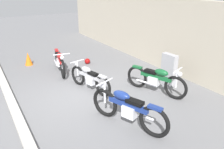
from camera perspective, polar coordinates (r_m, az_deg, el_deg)
The scene contains 10 objects.
ground_plane at distance 7.33m, azimuth -7.88°, elevation -5.42°, with size 40.00×40.00×0.00m, color slate.
building_wall at distance 9.11m, azimuth 15.89°, elevation 8.85°, with size 18.00×0.30×2.81m, color #B2A893.
curb_strip at distance 6.89m, azimuth -22.92°, elevation -8.46°, with size 18.00×0.24×0.12m, color #B7B2A8.
stone_marker at distance 8.18m, azimuth 13.93°, elevation 1.26°, with size 0.57×0.20×1.09m, color #9E9EA3.
helmet at distance 10.15m, azimuth -6.15°, elevation 3.31°, with size 0.24×0.24×0.24m, color maroon.
traffic_cone at distance 10.54m, azimuth -20.07°, elevation 3.67°, with size 0.32×0.32×0.55m, color orange.
motorcycle_green at distance 7.44m, azimuth 10.86°, elevation -1.25°, with size 2.05×0.93×0.96m.
motorcycle_red at distance 9.26m, azimuth -12.87°, elevation 3.23°, with size 2.09×0.66×0.95m.
motorcycle_blue at distance 5.69m, azimuth 3.79°, elevation -8.31°, with size 2.14×1.00×1.01m.
motorcycle_silver at distance 7.56m, azimuth -5.65°, elevation -0.90°, with size 1.92×0.70×0.88m.
Camera 1 is at (6.02, -2.50, 3.35)m, focal length 36.80 mm.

